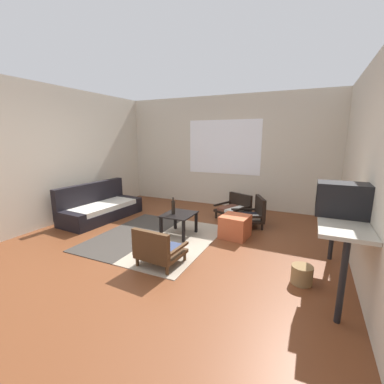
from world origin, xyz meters
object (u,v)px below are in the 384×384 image
(glass_bottle, at_px, (173,207))
(armchair_corner, at_px, (252,214))
(couch, at_px, (100,208))
(wicker_basket, at_px, (302,275))
(armchair_by_window, at_px, (235,207))
(armchair_striped_foreground, at_px, (158,249))
(coffee_table, at_px, (179,218))
(clay_vase, at_px, (340,199))
(crt_television, at_px, (343,199))
(console_shelf, at_px, (340,222))
(ottoman_orange, at_px, (235,226))

(glass_bottle, bearing_deg, armchair_corner, 44.46)
(couch, relative_size, wicker_basket, 7.18)
(armchair_by_window, bearing_deg, armchair_striped_foreground, -97.73)
(coffee_table, xyz_separation_m, clay_vase, (2.39, -0.37, 0.67))
(armchair_corner, relative_size, crt_television, 1.37)
(armchair_corner, relative_size, clay_vase, 2.28)
(crt_television, height_order, glass_bottle, crt_television)
(armchair_by_window, bearing_deg, glass_bottle, -114.78)
(couch, distance_m, armchair_by_window, 2.90)
(armchair_corner, xyz_separation_m, console_shelf, (1.34, -1.66, 0.53))
(crt_television, bearing_deg, ottoman_orange, 145.64)
(armchair_corner, bearing_deg, glass_bottle, -135.54)
(coffee_table, bearing_deg, crt_television, -15.39)
(armchair_by_window, relative_size, glass_bottle, 2.60)
(console_shelf, relative_size, crt_television, 2.88)
(couch, bearing_deg, console_shelf, -10.03)
(console_shelf, bearing_deg, armchair_by_window, 131.17)
(armchair_corner, xyz_separation_m, glass_bottle, (-1.13, -1.11, 0.28))
(armchair_corner, relative_size, ottoman_orange, 1.62)
(couch, bearing_deg, armchair_striped_foreground, -29.36)
(clay_vase, height_order, glass_bottle, clay_vase)
(ottoman_orange, bearing_deg, console_shelf, -33.06)
(coffee_table, xyz_separation_m, armchair_corner, (1.05, 1.05, -0.08))
(armchair_by_window, distance_m, ottoman_orange, 1.13)
(coffee_table, bearing_deg, couch, 175.25)
(ottoman_orange, xyz_separation_m, crt_television, (1.47, -1.00, 0.86))
(armchair_corner, bearing_deg, coffee_table, -134.95)
(coffee_table, height_order, glass_bottle, glass_bottle)
(coffee_table, height_order, clay_vase, clay_vase)
(ottoman_orange, height_order, clay_vase, clay_vase)
(armchair_by_window, xyz_separation_m, glass_bottle, (-0.69, -1.49, 0.29))
(clay_vase, bearing_deg, console_shelf, -90.00)
(armchair_corner, bearing_deg, crt_television, -52.01)
(ottoman_orange, height_order, glass_bottle, glass_bottle)
(couch, distance_m, coffee_table, 2.02)
(armchair_by_window, distance_m, clay_vase, 2.64)
(couch, distance_m, console_shelf, 4.50)
(crt_television, relative_size, wicker_basket, 2.17)
(coffee_table, distance_m, armchair_corner, 1.49)
(console_shelf, bearing_deg, armchair_corner, 128.82)
(clay_vase, relative_size, glass_bottle, 1.09)
(armchair_striped_foreground, distance_m, ottoman_orange, 1.60)
(armchair_by_window, bearing_deg, clay_vase, -45.23)
(armchair_corner, bearing_deg, ottoman_orange, -100.52)
(coffee_table, distance_m, wicker_basket, 2.19)
(console_shelf, bearing_deg, wicker_basket, -158.32)
(console_shelf, xyz_separation_m, glass_bottle, (-2.47, 0.55, -0.25))
(armchair_by_window, bearing_deg, console_shelf, -48.83)
(couch, height_order, armchair_corner, couch)
(armchair_striped_foreground, height_order, wicker_basket, armchair_striped_foreground)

